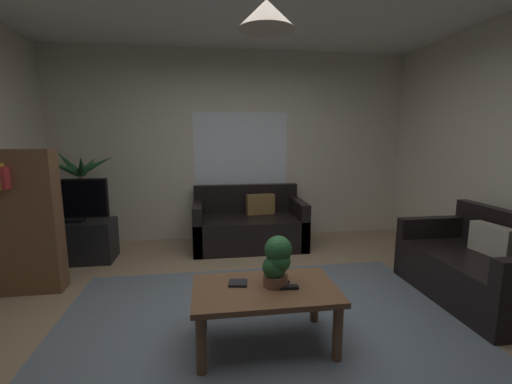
% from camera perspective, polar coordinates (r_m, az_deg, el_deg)
% --- Properties ---
extents(floor, '(5.12, 4.96, 0.02)m').
position_cam_1_polar(floor, '(2.99, 0.89, -21.50)').
color(floor, '#9E8466').
rests_on(floor, ground).
extents(rug, '(3.33, 2.73, 0.01)m').
position_cam_1_polar(rug, '(2.81, 1.60, -23.34)').
color(rug, slate).
rests_on(rug, ground).
extents(wall_back, '(5.24, 0.06, 2.72)m').
position_cam_1_polar(wall_back, '(5.05, -3.65, 7.60)').
color(wall_back, beige).
rests_on(wall_back, ground).
extents(window_pane, '(1.38, 0.01, 1.16)m').
position_cam_1_polar(window_pane, '(5.03, -2.53, 6.61)').
color(window_pane, white).
extents(couch_under_window, '(1.50, 0.82, 0.82)m').
position_cam_1_polar(couch_under_window, '(4.73, -1.20, -5.81)').
color(couch_under_window, black).
rests_on(couch_under_window, ground).
extents(couch_right_side, '(0.82, 1.36, 0.82)m').
position_cam_1_polar(couch_right_side, '(3.87, 33.36, -10.98)').
color(couch_right_side, black).
rests_on(couch_right_side, ground).
extents(coffee_table, '(1.04, 0.62, 0.45)m').
position_cam_1_polar(coffee_table, '(2.57, 1.53, -17.18)').
color(coffee_table, brown).
rests_on(coffee_table, ground).
extents(book_on_table_0, '(0.15, 0.13, 0.02)m').
position_cam_1_polar(book_on_table_0, '(2.59, -3.02, -15.00)').
color(book_on_table_0, black).
rests_on(book_on_table_0, coffee_table).
extents(remote_on_table_0, '(0.16, 0.06, 0.02)m').
position_cam_1_polar(remote_on_table_0, '(2.53, 5.25, -15.63)').
color(remote_on_table_0, black).
rests_on(remote_on_table_0, coffee_table).
extents(remote_on_table_1, '(0.15, 0.15, 0.02)m').
position_cam_1_polar(remote_on_table_1, '(2.56, 4.21, -15.25)').
color(remote_on_table_1, black).
rests_on(remote_on_table_1, coffee_table).
extents(potted_plant_on_table, '(0.22, 0.20, 0.37)m').
position_cam_1_polar(potted_plant_on_table, '(2.51, 3.55, -11.40)').
color(potted_plant_on_table, brown).
rests_on(potted_plant_on_table, coffee_table).
extents(tv_stand, '(0.90, 0.44, 0.50)m').
position_cam_1_polar(tv_stand, '(4.72, -27.99, -7.33)').
color(tv_stand, black).
rests_on(tv_stand, ground).
extents(tv, '(0.84, 0.16, 0.52)m').
position_cam_1_polar(tv, '(4.59, -28.58, -1.20)').
color(tv, black).
rests_on(tv, tv_stand).
extents(potted_palm_corner, '(0.86, 0.73, 1.37)m').
position_cam_1_polar(potted_palm_corner, '(5.04, -27.04, -2.39)').
color(potted_palm_corner, brown).
rests_on(potted_palm_corner, ground).
extents(bookshelf_corner, '(0.70, 0.31, 1.40)m').
position_cam_1_polar(bookshelf_corner, '(3.97, -34.89, -4.03)').
color(bookshelf_corner, brown).
rests_on(bookshelf_corner, ground).
extents(pendant_lamp, '(0.37, 0.37, 0.53)m').
position_cam_1_polar(pendant_lamp, '(2.42, 1.75, 27.64)').
color(pendant_lamp, black).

